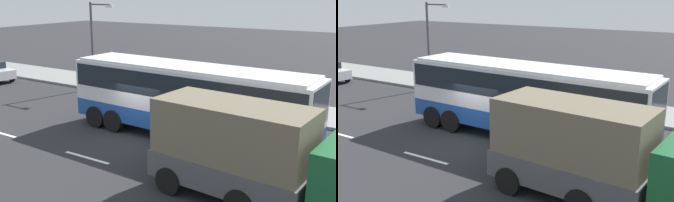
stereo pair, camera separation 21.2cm
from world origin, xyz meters
TOP-DOWN VIEW (x-y plane):
  - ground_plane at (0.00, 0.00)m, footprint 120.00×120.00m
  - sidewalk_curb at (0.00, 8.34)m, footprint 80.00×4.00m
  - lane_centreline at (-5.54, -2.83)m, footprint 27.86×0.16m
  - coach_bus at (1.97, 1.43)m, footprint 11.95×3.12m
  - cargo_truck at (6.94, -2.73)m, footprint 7.69×3.03m
  - pedestrian_near_curb at (4.85, 8.18)m, footprint 0.32×0.32m
  - street_lamp at (-8.51, 6.80)m, footprint 2.04×0.24m

SIDE VIEW (x-z plane):
  - ground_plane at x=0.00m, z-range 0.00..0.00m
  - lane_centreline at x=-5.54m, z-range 0.00..0.01m
  - sidewalk_curb at x=0.00m, z-range 0.00..0.15m
  - pedestrian_near_curb at x=4.85m, z-range 0.25..1.77m
  - cargo_truck at x=6.94m, z-range 0.10..3.35m
  - coach_bus at x=1.97m, z-range 0.42..3.90m
  - street_lamp at x=-8.51m, z-range 0.68..6.55m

